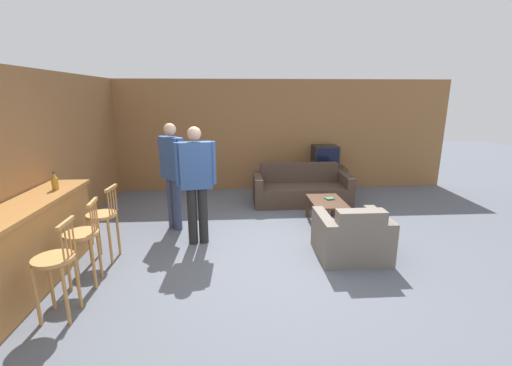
{
  "coord_description": "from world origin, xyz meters",
  "views": [
    {
      "loc": [
        -0.49,
        -4.45,
        2.24
      ],
      "look_at": [
        -0.14,
        0.94,
        0.85
      ],
      "focal_mm": 24.0,
      "sensor_mm": 36.0,
      "label": 1
    }
  ],
  "objects_px": {
    "book_on_table": "(330,199)",
    "person_by_counter": "(196,179)",
    "couch_far": "(301,189)",
    "armchair_near": "(352,237)",
    "coffee_table": "(327,204)",
    "bottle": "(55,182)",
    "tv_unit": "(324,179)",
    "person_by_window": "(172,170)",
    "bar_chair_far": "(103,220)",
    "bar_chair_mid": "(83,240)",
    "bar_chair_near": "(56,266)",
    "tv": "(325,157)"
  },
  "relations": [
    {
      "from": "armchair_near",
      "to": "bottle",
      "type": "relative_size",
      "value": 4.0
    },
    {
      "from": "bar_chair_near",
      "to": "couch_far",
      "type": "relative_size",
      "value": 0.52
    },
    {
      "from": "coffee_table",
      "to": "book_on_table",
      "type": "xyz_separation_m",
      "value": [
        0.07,
        0.07,
        0.08
      ]
    },
    {
      "from": "tv",
      "to": "person_by_window",
      "type": "relative_size",
      "value": 0.32
    },
    {
      "from": "bottle",
      "to": "person_by_counter",
      "type": "distance_m",
      "value": 1.86
    },
    {
      "from": "bar_chair_near",
      "to": "bar_chair_far",
      "type": "xyz_separation_m",
      "value": [
        -0.0,
        1.3,
        0.0
      ]
    },
    {
      "from": "coffee_table",
      "to": "book_on_table",
      "type": "relative_size",
      "value": 5.12
    },
    {
      "from": "bar_chair_near",
      "to": "person_by_window",
      "type": "xyz_separation_m",
      "value": [
        0.78,
        2.39,
        0.45
      ]
    },
    {
      "from": "coffee_table",
      "to": "person_by_counter",
      "type": "xyz_separation_m",
      "value": [
        -2.2,
        -0.68,
        0.66
      ]
    },
    {
      "from": "coffee_table",
      "to": "bottle",
      "type": "xyz_separation_m",
      "value": [
        -4.0,
        -1.16,
        0.77
      ]
    },
    {
      "from": "bottle",
      "to": "bar_chair_far",
      "type": "bearing_deg",
      "value": 2.46
    },
    {
      "from": "tv_unit",
      "to": "person_by_window",
      "type": "distance_m",
      "value": 3.96
    },
    {
      "from": "bar_chair_mid",
      "to": "bottle",
      "type": "bearing_deg",
      "value": 131.1
    },
    {
      "from": "bar_chair_near",
      "to": "tv",
      "type": "xyz_separation_m",
      "value": [
        3.96,
        4.61,
        0.26
      ]
    },
    {
      "from": "book_on_table",
      "to": "person_by_counter",
      "type": "height_order",
      "value": "person_by_counter"
    },
    {
      "from": "tv",
      "to": "person_by_counter",
      "type": "distance_m",
      "value": 3.95
    },
    {
      "from": "armchair_near",
      "to": "tv_unit",
      "type": "height_order",
      "value": "armchair_near"
    },
    {
      "from": "coffee_table",
      "to": "couch_far",
      "type": "bearing_deg",
      "value": 99.6
    },
    {
      "from": "bar_chair_far",
      "to": "book_on_table",
      "type": "relative_size",
      "value": 6.16
    },
    {
      "from": "coffee_table",
      "to": "tv_unit",
      "type": "xyz_separation_m",
      "value": [
        0.52,
        2.18,
        -0.07
      ]
    },
    {
      "from": "bar_chair_far",
      "to": "coffee_table",
      "type": "height_order",
      "value": "bar_chair_far"
    },
    {
      "from": "tv_unit",
      "to": "person_by_window",
      "type": "height_order",
      "value": "person_by_window"
    },
    {
      "from": "bar_chair_far",
      "to": "person_by_window",
      "type": "distance_m",
      "value": 1.41
    },
    {
      "from": "armchair_near",
      "to": "person_by_counter",
      "type": "bearing_deg",
      "value": 164.43
    },
    {
      "from": "bar_chair_near",
      "to": "couch_far",
      "type": "xyz_separation_m",
      "value": [
        3.23,
        3.71,
        -0.29
      ]
    },
    {
      "from": "coffee_table",
      "to": "tv_unit",
      "type": "bearing_deg",
      "value": 76.54
    },
    {
      "from": "bar_chair_far",
      "to": "armchair_near",
      "type": "bearing_deg",
      "value": -2.68
    },
    {
      "from": "armchair_near",
      "to": "coffee_table",
      "type": "relative_size",
      "value": 1.1
    },
    {
      "from": "bar_chair_near",
      "to": "coffee_table",
      "type": "distance_m",
      "value": 4.22
    },
    {
      "from": "bar_chair_mid",
      "to": "person_by_counter",
      "type": "height_order",
      "value": "person_by_counter"
    },
    {
      "from": "armchair_near",
      "to": "person_by_window",
      "type": "distance_m",
      "value": 3.04
    },
    {
      "from": "bottle",
      "to": "book_on_table",
      "type": "xyz_separation_m",
      "value": [
        4.06,
        1.23,
        -0.69
      ]
    },
    {
      "from": "bottle",
      "to": "bar_chair_mid",
      "type": "bearing_deg",
      "value": -48.9
    },
    {
      "from": "coffee_table",
      "to": "tv",
      "type": "xyz_separation_m",
      "value": [
        0.52,
        2.18,
        0.47
      ]
    },
    {
      "from": "tv_unit",
      "to": "person_by_counter",
      "type": "xyz_separation_m",
      "value": [
        -2.72,
        -2.86,
        0.73
      ]
    },
    {
      "from": "bar_chair_far",
      "to": "tv",
      "type": "height_order",
      "value": "tv"
    },
    {
      "from": "armchair_near",
      "to": "tv",
      "type": "xyz_separation_m",
      "value": [
        0.51,
        3.47,
        0.54
      ]
    },
    {
      "from": "bar_chair_near",
      "to": "armchair_near",
      "type": "height_order",
      "value": "bar_chair_near"
    },
    {
      "from": "book_on_table",
      "to": "tv_unit",
      "type": "bearing_deg",
      "value": 77.81
    },
    {
      "from": "bar_chair_near",
      "to": "coffee_table",
      "type": "bearing_deg",
      "value": 35.32
    },
    {
      "from": "bar_chair_far",
      "to": "bottle",
      "type": "distance_m",
      "value": 0.79
    },
    {
      "from": "couch_far",
      "to": "person_by_window",
      "type": "relative_size",
      "value": 1.12
    },
    {
      "from": "bottle",
      "to": "tv_unit",
      "type": "bearing_deg",
      "value": 36.45
    },
    {
      "from": "coffee_table",
      "to": "tv",
      "type": "distance_m",
      "value": 2.29
    },
    {
      "from": "bottle",
      "to": "person_by_window",
      "type": "xyz_separation_m",
      "value": [
        1.33,
        1.11,
        -0.11
      ]
    },
    {
      "from": "armchair_near",
      "to": "book_on_table",
      "type": "distance_m",
      "value": 1.38
    },
    {
      "from": "bar_chair_mid",
      "to": "tv_unit",
      "type": "bearing_deg",
      "value": 45.06
    },
    {
      "from": "tv_unit",
      "to": "person_by_window",
      "type": "relative_size",
      "value": 0.56
    },
    {
      "from": "bar_chair_near",
      "to": "tv",
      "type": "bearing_deg",
      "value": 49.34
    },
    {
      "from": "person_by_counter",
      "to": "couch_far",
      "type": "bearing_deg",
      "value": 44.47
    }
  ]
}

